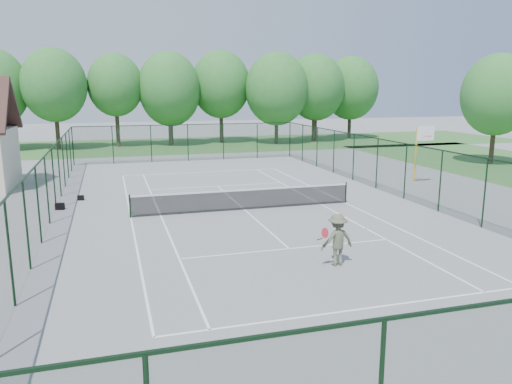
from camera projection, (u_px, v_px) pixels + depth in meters
ground at (245, 210)px, 24.71m from camera, size 140.00×140.00×0.00m
grass_far at (171, 145)px, 52.88m from camera, size 80.00×16.00×0.01m
court_lines at (245, 210)px, 24.71m from camera, size 11.05×23.85×0.01m
tennis_net at (245, 198)px, 24.59m from camera, size 11.08×0.08×1.10m
fence_enclosure at (244, 179)px, 24.39m from camera, size 18.05×36.05×3.02m
tree_line_far at (169, 88)px, 51.67m from camera, size 39.40×6.40×9.70m
basketball_goal at (421, 143)px, 31.14m from camera, size 1.20×1.43×3.65m
tree_side at (497, 95)px, 38.67m from camera, size 5.43×5.43×8.60m
sports_bag_a at (60, 206)px, 24.72m from camera, size 0.46×0.34×0.33m
sports_bag_b at (81, 198)px, 26.81m from camera, size 0.35×0.23×0.26m
tennis_player at (337, 240)px, 16.81m from camera, size 2.19×0.84×1.78m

